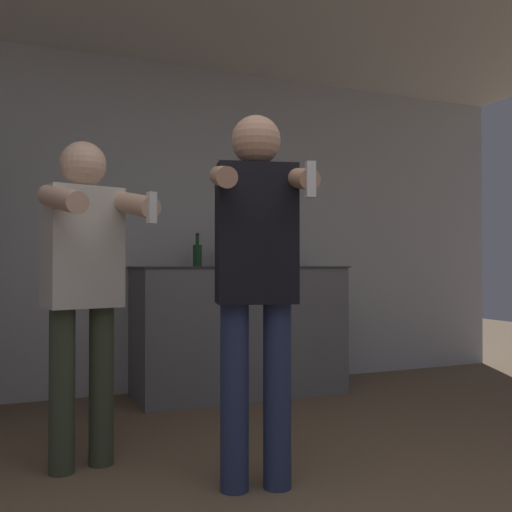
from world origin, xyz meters
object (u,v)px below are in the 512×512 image
bottle_short_whiskey (197,254)px  bottle_dark_rum (222,251)px  person_man_side (84,270)px  bottle_tall_gin (266,249)px  person_woman_foreground (256,268)px

bottle_short_whiskey → bottle_dark_rum: (0.19, 0.00, 0.02)m
person_man_side → bottle_dark_rum: bearing=48.5°
bottle_tall_gin → person_woman_foreground: 2.01m
bottle_tall_gin → person_man_side: size_ratio=0.22×
person_woman_foreground → person_man_side: person_woman_foreground is taller
bottle_dark_rum → bottle_tall_gin: bottle_tall_gin is taller
bottle_tall_gin → person_woman_foreground: person_woman_foreground is taller
bottle_dark_rum → person_man_side: person_man_side is taller
bottle_short_whiskey → person_woman_foreground: size_ratio=0.15×
person_woman_foreground → person_man_side: 0.86m
person_man_side → person_woman_foreground: bearing=-38.7°
bottle_dark_rum → bottle_short_whiskey: bearing=-180.0°
bottle_dark_rum → person_woman_foreground: person_woman_foreground is taller
bottle_short_whiskey → person_man_side: bearing=-126.3°
bottle_dark_rum → person_man_side: size_ratio=0.19×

